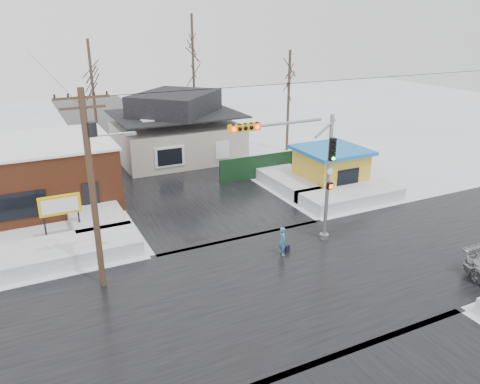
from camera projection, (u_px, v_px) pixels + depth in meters
name	position (u px, v px, depth m)	size (l,w,h in m)	color
ground	(292.00, 281.00, 21.91)	(120.00, 120.00, 0.00)	white
road_ns	(292.00, 281.00, 21.91)	(10.00, 120.00, 0.02)	black
road_ew	(292.00, 281.00, 21.91)	(120.00, 10.00, 0.02)	black
snowbank_nw	(70.00, 250.00, 23.93)	(7.00, 3.00, 0.80)	white
snowbank_ne	(350.00, 195.00, 31.38)	(7.00, 3.00, 0.80)	white
snowbank_nside_w	(93.00, 210.00, 28.97)	(3.00, 8.00, 0.80)	white
snowbank_nside_e	(286.00, 178.00, 34.76)	(3.00, 8.00, 0.80)	white
traffic_signal	(305.00, 165.00, 23.83)	(6.05, 0.68, 7.00)	gray
utility_pole	(93.00, 180.00, 19.79)	(3.15, 0.44, 9.00)	#382619
brick_building	(15.00, 175.00, 30.09)	(12.20, 8.20, 4.12)	brown
marquee_sign	(60.00, 206.00, 25.50)	(2.20, 0.21, 2.55)	black
house	(177.00, 129.00, 40.32)	(10.40, 8.40, 5.76)	#B5AEA3
kiosk	(330.00, 167.00, 33.73)	(4.60, 4.60, 2.88)	gold
fence	(267.00, 165.00, 36.06)	(8.00, 0.12, 1.80)	black
tree_far_left	(90.00, 64.00, 39.35)	(3.00, 3.00, 10.00)	#332821
tree_far_mid	(192.00, 41.00, 44.61)	(3.00, 3.00, 12.00)	#332821
tree_far_right	(289.00, 71.00, 41.20)	(3.00, 3.00, 9.00)	#332821
pedestrian	(283.00, 241.00, 24.07)	(0.57, 0.37, 1.55)	teal
shopping_bag	(287.00, 249.00, 24.57)	(0.28, 0.12, 0.35)	black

